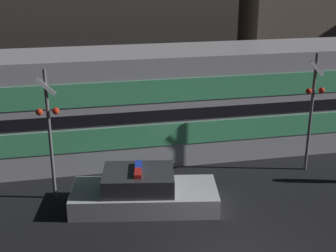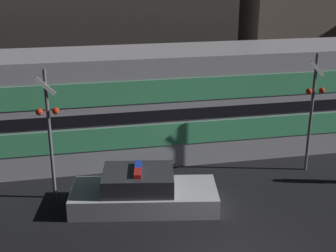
# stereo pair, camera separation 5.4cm
# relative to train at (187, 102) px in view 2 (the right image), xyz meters

# --- Properties ---
(train) EXTENTS (19.22, 2.88, 3.90)m
(train) POSITION_rel_train_xyz_m (0.00, 0.00, 0.00)
(train) COLOR silver
(train) RESTS_ON ground_plane
(police_car) EXTENTS (4.51, 2.45, 1.26)m
(police_car) POSITION_rel_train_xyz_m (-2.31, -3.92, -1.49)
(police_car) COLOR silver
(police_car) RESTS_ON ground_plane
(crossing_signal_near) EXTENTS (0.67, 0.27, 4.09)m
(crossing_signal_near) POSITION_rel_train_xyz_m (3.66, -2.57, 0.39)
(crossing_signal_near) COLOR slate
(crossing_signal_near) RESTS_ON ground_plane
(crossing_signal_far) EXTENTS (0.67, 0.27, 4.03)m
(crossing_signal_far) POSITION_rel_train_xyz_m (-4.87, -2.88, 0.36)
(crossing_signal_far) COLOR slate
(crossing_signal_far) RESTS_ON ground_plane
(building_left) EXTENTS (11.21, 4.05, 9.64)m
(building_left) POSITION_rel_train_xyz_m (-2.24, 6.08, 2.87)
(building_left) COLOR #47423D
(building_left) RESTS_ON ground_plane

